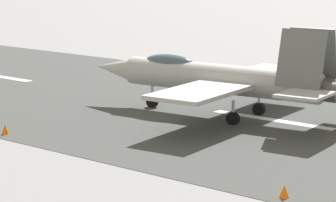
# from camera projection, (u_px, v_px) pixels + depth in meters

# --- Properties ---
(ground_plane) EXTENTS (400.00, 400.00, 0.00)m
(ground_plane) POSITION_uv_depth(u_px,v_px,m) (273.00, 120.00, 45.68)
(ground_plane) COLOR gray
(runway_strip) EXTENTS (240.00, 26.00, 0.02)m
(runway_strip) POSITION_uv_depth(u_px,v_px,m) (273.00, 120.00, 45.66)
(runway_strip) COLOR #3E413F
(runway_strip) RESTS_ON ground
(fighter_jet) EXTENTS (17.30, 14.32, 5.54)m
(fighter_jet) POSITION_uv_depth(u_px,v_px,m) (222.00, 78.00, 46.21)
(fighter_jet) COLOR #A4A7A7
(fighter_jet) RESTS_ON ground
(marker_cone_near) EXTENTS (0.44, 0.44, 0.55)m
(marker_cone_near) POSITION_uv_depth(u_px,v_px,m) (284.00, 192.00, 31.33)
(marker_cone_near) COLOR orange
(marker_cone_near) RESTS_ON ground
(marker_cone_mid) EXTENTS (0.44, 0.44, 0.55)m
(marker_cone_mid) POSITION_uv_depth(u_px,v_px,m) (5.00, 129.00, 42.14)
(marker_cone_mid) COLOR orange
(marker_cone_mid) RESTS_ON ground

